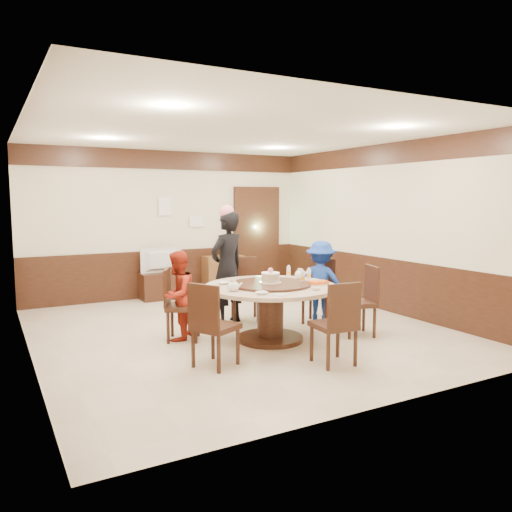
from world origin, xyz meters
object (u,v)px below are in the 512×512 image
person_red (178,295)px  television (163,261)px  birthday_cake (270,277)px  tv_stand (163,286)px  side_cabinet (223,274)px  person_standing (227,268)px  thermos (224,246)px  banquet_table (270,301)px  shrimp_platter (318,283)px  person_blue (321,282)px

person_red → television: 2.85m
birthday_cake → tv_stand: 3.46m
side_cabinet → birthday_cake: bearing=-104.5°
tv_stand → side_cabinet: side_cabinet is taller
person_standing → television: bearing=-102.6°
thermos → person_standing: bearing=-113.8°
banquet_table → side_cabinet: size_ratio=2.19×
person_red → television: person_red is taller
birthday_cake → tv_stand: size_ratio=0.35×
shrimp_platter → tv_stand: 3.88m
television → side_cabinet: size_ratio=1.01×
tv_stand → thermos: bearing=1.3°
birthday_cake → television: birthday_cake is taller
tv_stand → thermos: thermos is taller
banquet_table → television: 3.43m
shrimp_platter → birthday_cake: bearing=146.5°
tv_stand → television: 0.48m
person_red → tv_stand: size_ratio=1.41×
tv_stand → banquet_table: bearing=-83.8°
person_red → shrimp_platter: (1.60, -0.97, 0.18)m
shrimp_platter → side_cabinet: shrimp_platter is taller
banquet_table → birthday_cake: bearing=59.1°
banquet_table → shrimp_platter: shrimp_platter is taller
banquet_table → thermos: (0.92, 3.43, 0.41)m
tv_stand → television: size_ratio=1.06×
birthday_cake → television: 3.40m
person_blue → tv_stand: 3.35m
person_standing → thermos: bearing=-133.3°
person_blue → side_cabinet: bearing=-37.2°
banquet_table → tv_stand: banquet_table is taller
shrimp_platter → thermos: bearing=84.2°
birthday_cake → shrimp_platter: 0.64m
person_blue → thermos: (-0.22, 3.00, 0.31)m
person_blue → side_cabinet: 3.02m
shrimp_platter → television: size_ratio=0.37×
person_blue → banquet_table: bearing=69.2°
person_standing → television: (-0.27, 2.27, -0.12)m
side_cabinet → thermos: thermos is taller
shrimp_platter → television: television is taller
banquet_table → side_cabinet: banquet_table is taller
person_standing → birthday_cake: size_ratio=5.71×
person_red → shrimp_platter: 1.88m
banquet_table → television: bearing=96.2°
person_red → birthday_cake: (1.08, -0.62, 0.25)m
birthday_cake → thermos: bearing=75.1°
banquet_table → shrimp_platter: (0.54, -0.32, 0.24)m
person_red → person_blue: person_blue is taller
person_blue → shrimp_platter: 0.98m
side_cabinet → banquet_table: bearing=-104.7°
person_standing → side_cabinet: 2.55m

